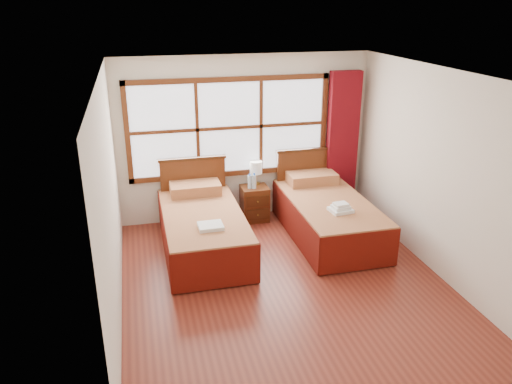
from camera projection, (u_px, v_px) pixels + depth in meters
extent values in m
plane|color=maroon|center=(285.00, 283.00, 6.30)|extent=(4.50, 4.50, 0.00)
plane|color=white|center=(290.00, 74.00, 5.36)|extent=(4.50, 4.50, 0.00)
plane|color=silver|center=(245.00, 139.00, 7.87)|extent=(4.00, 0.00, 4.00)
plane|color=silver|center=(110.00, 203.00, 5.39)|extent=(0.00, 4.50, 4.50)
plane|color=silver|center=(439.00, 174.00, 6.28)|extent=(0.00, 4.50, 4.50)
cube|color=white|center=(229.00, 128.00, 7.72)|extent=(3.00, 0.02, 1.40)
cube|color=#562913|center=(230.00, 173.00, 7.96)|extent=(3.16, 0.06, 0.08)
cube|color=#562913|center=(229.00, 79.00, 7.43)|extent=(3.16, 0.06, 0.08)
cube|color=#562913|center=(127.00, 134.00, 7.35)|extent=(0.08, 0.06, 1.56)
cube|color=#562913|center=(323.00, 122.00, 8.04)|extent=(0.08, 0.06, 1.56)
cube|color=#562913|center=(197.00, 130.00, 7.59)|extent=(0.05, 0.05, 1.40)
cube|color=#562913|center=(261.00, 126.00, 7.81)|extent=(0.05, 0.05, 1.40)
cube|color=#562913|center=(230.00, 128.00, 7.70)|extent=(3.00, 0.05, 0.05)
cube|color=maroon|center=(342.00, 142.00, 8.15)|extent=(0.50, 0.16, 2.30)
cube|color=#3E1F0C|center=(204.00, 240.00, 7.08)|extent=(0.97, 1.94, 0.32)
cube|color=maroon|center=(203.00, 222.00, 6.97)|extent=(1.09, 2.15, 0.26)
cube|color=#65130A|center=(165.00, 236.00, 6.91)|extent=(0.03, 2.15, 0.54)
cube|color=#65130A|center=(241.00, 228.00, 7.15)|extent=(0.03, 2.15, 0.54)
cube|color=#65130A|center=(216.00, 269.00, 6.06)|extent=(1.09, 0.03, 0.54)
cube|color=maroon|center=(195.00, 188.00, 7.60)|extent=(0.76, 0.44, 0.17)
cube|color=#562913|center=(194.00, 191.00, 7.86)|extent=(1.01, 0.06, 1.05)
cube|color=#3E1F0C|center=(192.00, 159.00, 7.66)|extent=(1.05, 0.08, 0.04)
cube|color=#3E1F0C|center=(328.00, 227.00, 7.50)|extent=(0.98, 1.96, 0.32)
cube|color=maroon|center=(329.00, 209.00, 7.39)|extent=(1.10, 2.17, 0.27)
cube|color=#65130A|center=(294.00, 222.00, 7.33)|extent=(0.03, 2.17, 0.54)
cube|color=#65130A|center=(362.00, 215.00, 7.57)|extent=(0.03, 2.17, 0.54)
cube|color=#65130A|center=(359.00, 252.00, 6.47)|extent=(1.10, 0.03, 0.54)
cube|color=maroon|center=(311.00, 178.00, 8.03)|extent=(0.77, 0.45, 0.17)
cube|color=#562913|center=(307.00, 181.00, 8.28)|extent=(1.02, 0.06, 1.07)
cube|color=#3E1F0C|center=(308.00, 150.00, 8.08)|extent=(1.07, 0.08, 0.04)
cube|color=#562913|center=(255.00, 203.00, 8.03)|extent=(0.42, 0.38, 0.57)
cube|color=#3E1F0C|center=(258.00, 215.00, 7.89)|extent=(0.37, 0.02, 0.17)
cube|color=#3E1F0C|center=(258.00, 201.00, 7.81)|extent=(0.37, 0.02, 0.17)
sphere|color=olive|center=(258.00, 215.00, 7.88)|extent=(0.03, 0.03, 0.03)
sphere|color=olive|center=(258.00, 202.00, 7.80)|extent=(0.03, 0.03, 0.03)
cube|color=white|center=(211.00, 226.00, 6.47)|extent=(0.32, 0.28, 0.05)
cube|color=white|center=(341.00, 210.00, 6.95)|extent=(0.33, 0.29, 0.05)
cube|color=white|center=(341.00, 207.00, 6.94)|extent=(0.25, 0.22, 0.04)
cube|color=white|center=(341.00, 204.00, 6.92)|extent=(0.20, 0.18, 0.04)
cylinder|color=gold|center=(256.00, 183.00, 8.05)|extent=(0.12, 0.12, 0.02)
cylinder|color=gold|center=(256.00, 178.00, 8.02)|extent=(0.03, 0.03, 0.16)
cylinder|color=silver|center=(256.00, 167.00, 7.95)|extent=(0.20, 0.20, 0.20)
cylinder|color=#BEE1F4|center=(250.00, 182.00, 7.84)|extent=(0.06, 0.06, 0.21)
cylinder|color=#1748B1|center=(250.00, 175.00, 7.80)|extent=(0.03, 0.03, 0.03)
cylinder|color=#BEE1F4|center=(254.00, 182.00, 7.83)|extent=(0.07, 0.07, 0.22)
cylinder|color=#1748B1|center=(254.00, 174.00, 7.79)|extent=(0.03, 0.03, 0.03)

